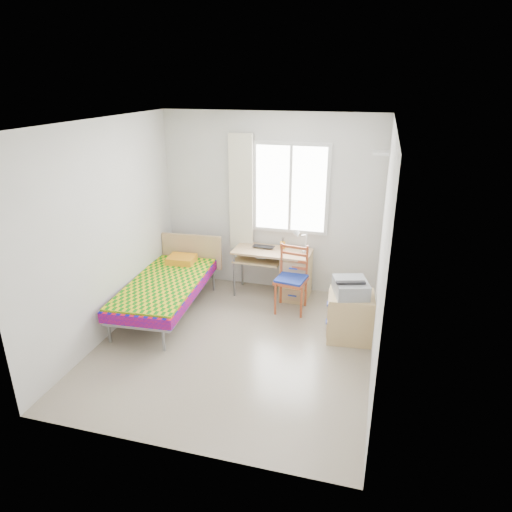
# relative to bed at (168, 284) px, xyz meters

# --- Properties ---
(floor) EXTENTS (3.50, 3.50, 0.00)m
(floor) POSITION_rel_bed_xyz_m (1.13, -0.57, -0.41)
(floor) COLOR #BCAD93
(floor) RESTS_ON ground
(ceiling) EXTENTS (3.50, 3.50, 0.00)m
(ceiling) POSITION_rel_bed_xyz_m (1.13, -0.57, 2.19)
(ceiling) COLOR white
(ceiling) RESTS_ON wall_back
(wall_back) EXTENTS (3.20, 0.00, 3.20)m
(wall_back) POSITION_rel_bed_xyz_m (1.13, 1.18, 0.89)
(wall_back) COLOR silver
(wall_back) RESTS_ON ground
(wall_left) EXTENTS (0.00, 3.50, 3.50)m
(wall_left) POSITION_rel_bed_xyz_m (-0.47, -0.57, 0.89)
(wall_left) COLOR silver
(wall_left) RESTS_ON ground
(wall_right) EXTENTS (0.00, 3.50, 3.50)m
(wall_right) POSITION_rel_bed_xyz_m (2.73, -0.57, 0.89)
(wall_right) COLOR silver
(wall_right) RESTS_ON ground
(window) EXTENTS (1.10, 0.04, 1.30)m
(window) POSITION_rel_bed_xyz_m (1.43, 1.16, 1.14)
(window) COLOR white
(window) RESTS_ON wall_back
(curtain) EXTENTS (0.35, 0.05, 1.70)m
(curtain) POSITION_rel_bed_xyz_m (0.71, 1.11, 1.04)
(curtain) COLOR beige
(curtain) RESTS_ON wall_back
(floating_shelf) EXTENTS (0.20, 0.32, 0.03)m
(floating_shelf) POSITION_rel_bed_xyz_m (2.62, 0.83, 1.74)
(floating_shelf) COLOR white
(floating_shelf) RESTS_ON wall_right
(bed) EXTENTS (1.02, 1.98, 0.84)m
(bed) POSITION_rel_bed_xyz_m (0.00, 0.00, 0.00)
(bed) COLOR gray
(bed) RESTS_ON floor
(desk) EXTENTS (1.13, 0.54, 0.69)m
(desk) POSITION_rel_bed_xyz_m (1.53, 0.89, -0.03)
(desk) COLOR tan
(desk) RESTS_ON floor
(chair) EXTENTS (0.45, 0.45, 0.92)m
(chair) POSITION_rel_bed_xyz_m (1.61, 0.52, 0.11)
(chair) COLOR #993E1D
(chair) RESTS_ON floor
(cabinet) EXTENTS (0.58, 0.53, 0.59)m
(cabinet) POSITION_rel_bed_xyz_m (2.44, -0.05, -0.11)
(cabinet) COLOR tan
(cabinet) RESTS_ON floor
(printer) EXTENTS (0.49, 0.53, 0.19)m
(printer) POSITION_rel_bed_xyz_m (2.42, -0.05, 0.28)
(printer) COLOR gray
(printer) RESTS_ON cabinet
(laptop) EXTENTS (0.33, 0.22, 0.03)m
(laptop) POSITION_rel_bed_xyz_m (1.09, 0.92, 0.30)
(laptop) COLOR black
(laptop) RESTS_ON desk
(pen_cup) EXTENTS (0.09, 0.09, 0.09)m
(pen_cup) POSITION_rel_bed_xyz_m (1.36, 1.03, 0.34)
(pen_cup) COLOR orange
(pen_cup) RESTS_ON desk
(task_lamp) EXTENTS (0.21, 0.31, 0.37)m
(task_lamp) POSITION_rel_bed_xyz_m (1.66, 0.82, 0.52)
(task_lamp) COLOR white
(task_lamp) RESTS_ON desk
(book) EXTENTS (0.16, 0.21, 0.02)m
(book) POSITION_rel_bed_xyz_m (1.02, 0.90, 0.18)
(book) COLOR gray
(book) RESTS_ON desk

